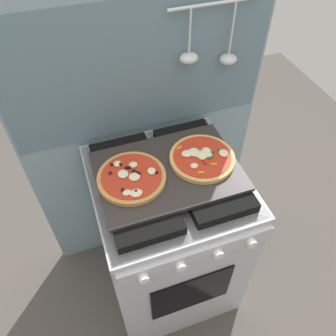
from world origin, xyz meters
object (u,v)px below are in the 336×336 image
object	(u,v)px
stove	(168,235)
baking_tray	(168,171)
pizza_left	(132,177)
pizza_right	(202,158)

from	to	relation	value
stove	baking_tray	world-z (taller)	baking_tray
baking_tray	pizza_left	bearing A→B (deg)	-179.37
baking_tray	stove	bearing A→B (deg)	-90.00
pizza_left	pizza_right	world-z (taller)	pizza_left
stove	pizza_right	bearing A→B (deg)	3.16
baking_tray	pizza_right	world-z (taller)	pizza_right
stove	baking_tray	size ratio (longest dim) A/B	1.67
pizza_left	pizza_right	bearing A→B (deg)	1.57
pizza_left	pizza_right	xyz separation A→B (m)	(0.28, 0.01, 0.00)
stove	pizza_left	bearing A→B (deg)	179.97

